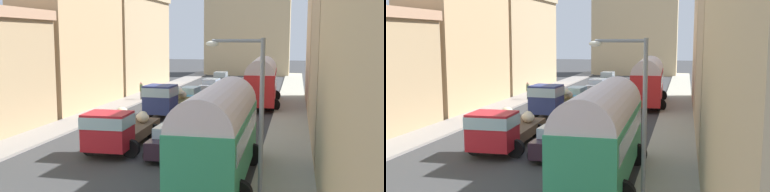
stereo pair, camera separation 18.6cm
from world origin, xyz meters
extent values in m
plane|color=#363638|center=(0.00, 27.00, 0.00)|extent=(154.00, 154.00, 0.00)
cube|color=gray|center=(-7.25, 27.00, 0.07)|extent=(2.50, 70.00, 0.14)
cube|color=#A29F8E|center=(7.25, 27.00, 0.07)|extent=(2.50, 70.00, 0.14)
cube|color=tan|center=(-10.67, 23.10, 4.99)|extent=(4.33, 11.41, 9.99)
cube|color=tan|center=(-11.03, 36.93, 5.07)|extent=(5.05, 14.97, 10.13)
cube|color=tan|center=(11.09, 14.69, 5.64)|extent=(5.17, 11.14, 11.28)
cube|color=#DAB68A|center=(11.25, 27.83, 6.30)|extent=(5.50, 13.37, 12.61)
cube|color=tan|center=(0.00, 59.70, 6.90)|extent=(12.98, 6.12, 13.79)
cube|color=tan|center=(-4.54, 58.17, 10.08)|extent=(2.74, 2.74, 20.15)
cube|color=tan|center=(4.54, 58.17, 10.08)|extent=(2.74, 2.74, 20.15)
cube|color=#349C68|center=(4.61, 7.00, 1.66)|extent=(2.51, 8.62, 2.33)
cylinder|color=silver|center=(4.61, 7.00, 2.83)|extent=(2.46, 8.44, 2.35)
cube|color=#99B7C6|center=(4.61, 7.00, 2.17)|extent=(2.55, 7.93, 0.74)
cylinder|color=black|center=(3.43, 9.65, 0.50)|extent=(1.00, 0.35, 1.00)
cylinder|color=black|center=(5.71, 9.68, 0.50)|extent=(1.00, 0.35, 1.00)
cylinder|color=black|center=(3.50, 4.32, 0.50)|extent=(1.00, 0.35, 1.00)
cube|color=red|center=(4.72, 27.94, 1.74)|extent=(2.65, 9.46, 2.49)
cylinder|color=silver|center=(4.72, 27.94, 2.99)|extent=(2.60, 9.27, 2.31)
cube|color=#99B7C6|center=(4.72, 27.94, 2.29)|extent=(2.68, 8.71, 0.80)
cylinder|color=black|center=(3.51, 30.81, 0.50)|extent=(1.00, 0.35, 1.00)
cylinder|color=black|center=(5.75, 30.89, 0.50)|extent=(1.00, 0.35, 1.00)
cylinder|color=black|center=(3.70, 25.00, 0.50)|extent=(1.00, 0.35, 1.00)
cylinder|color=black|center=(5.94, 25.07, 0.50)|extent=(1.00, 0.35, 1.00)
cube|color=#AF1A24|center=(-1.30, 9.28, 1.35)|extent=(2.21, 1.93, 1.80)
cube|color=#99B7C6|center=(-1.30, 9.28, 1.86)|extent=(2.26, 2.00, 0.58)
cube|color=brown|center=(-1.42, 12.58, 0.73)|extent=(2.32, 4.84, 0.55)
ellipsoid|color=beige|center=(-0.94, 13.28, 1.29)|extent=(1.02, 1.00, 0.58)
ellipsoid|color=beige|center=(-1.12, 13.77, 1.30)|extent=(0.59, 0.76, 0.59)
ellipsoid|color=beige|center=(-1.20, 13.96, 1.22)|extent=(0.96, 0.82, 0.45)
ellipsoid|color=beige|center=(-1.95, 12.45, 1.68)|extent=(0.81, 0.92, 0.57)
ellipsoid|color=beige|center=(-1.86, 12.44, 1.72)|extent=(1.05, 1.06, 0.60)
ellipsoid|color=beige|center=(-1.45, 11.62, 1.59)|extent=(0.85, 1.04, 0.49)
cylinder|color=black|center=(-0.24, 9.55, 0.45)|extent=(0.90, 0.32, 0.90)
cylinder|color=black|center=(-2.39, 9.47, 0.45)|extent=(0.90, 0.32, 0.90)
cylinder|color=black|center=(-0.38, 13.52, 0.45)|extent=(0.90, 0.32, 0.90)
cylinder|color=black|center=(-2.53, 13.44, 0.45)|extent=(0.90, 0.32, 0.90)
cube|color=navy|center=(-1.91, 19.69, 1.46)|extent=(2.16, 2.08, 2.03)
cube|color=#99B7C6|center=(-1.91, 19.69, 2.03)|extent=(2.21, 2.17, 0.65)
cube|color=brown|center=(-1.73, 22.95, 0.73)|extent=(2.30, 4.64, 0.55)
ellipsoid|color=beige|center=(-1.31, 23.67, 1.29)|extent=(0.80, 0.65, 0.59)
ellipsoid|color=beige|center=(-2.13, 22.42, 1.29)|extent=(0.81, 0.92, 0.58)
ellipsoid|color=beige|center=(-1.73, 22.83, 1.29)|extent=(1.14, 1.00, 0.59)
ellipsoid|color=beige|center=(-1.32, 22.68, 1.58)|extent=(1.13, 0.97, 0.48)
ellipsoid|color=silver|center=(-1.63, 23.57, 1.67)|extent=(0.87, 1.00, 0.56)
ellipsoid|color=beige|center=(-1.30, 22.56, 1.62)|extent=(0.93, 0.84, 0.52)
ellipsoid|color=#E7E7C6|center=(-1.63, 22.15, 2.01)|extent=(0.70, 0.87, 0.53)
cylinder|color=black|center=(-0.87, 19.79, 0.45)|extent=(0.90, 0.31, 0.90)
cylinder|color=black|center=(-2.93, 19.90, 0.45)|extent=(0.90, 0.31, 0.90)
cylinder|color=black|center=(-0.66, 23.70, 0.45)|extent=(0.90, 0.31, 0.90)
cylinder|color=black|center=(-2.72, 23.81, 0.45)|extent=(0.90, 0.31, 0.90)
cube|color=#3A92C0|center=(-1.41, 26.79, 0.64)|extent=(1.74, 4.22, 0.74)
cube|color=#9FC2BE|center=(-1.41, 26.79, 1.29)|extent=(1.44, 2.23, 0.56)
cylinder|color=black|center=(-0.73, 25.47, 0.30)|extent=(0.60, 0.21, 0.60)
cylinder|color=black|center=(-2.24, 25.55, 0.30)|extent=(0.60, 0.21, 0.60)
cylinder|color=black|center=(-0.59, 28.03, 0.30)|extent=(0.60, 0.21, 0.60)
cylinder|color=black|center=(-2.09, 28.12, 0.30)|extent=(0.60, 0.21, 0.60)
cube|color=gray|center=(-1.21, 35.61, 0.60)|extent=(1.98, 4.42, 0.67)
cube|color=#9BABBF|center=(-1.21, 35.61, 1.21)|extent=(1.63, 2.34, 0.55)
cylinder|color=black|center=(-0.48, 34.22, 0.30)|extent=(0.60, 0.21, 0.60)
cylinder|color=black|center=(-2.14, 34.34, 0.30)|extent=(0.60, 0.21, 0.60)
cylinder|color=black|center=(-0.28, 36.88, 0.30)|extent=(0.60, 0.21, 0.60)
cylinder|color=black|center=(-1.95, 37.01, 0.30)|extent=(0.60, 0.21, 0.60)
cube|color=#232A2A|center=(-1.47, 43.03, 0.66)|extent=(1.67, 3.67, 0.78)
cube|color=#9AACBA|center=(-1.47, 43.03, 1.35)|extent=(1.47, 1.91, 0.59)
cylinder|color=black|center=(-0.65, 41.90, 0.30)|extent=(0.60, 0.21, 0.60)
cylinder|color=black|center=(-2.31, 41.90, 0.30)|extent=(0.60, 0.21, 0.60)
cylinder|color=black|center=(-0.64, 44.17, 0.30)|extent=(0.60, 0.21, 0.60)
cylinder|color=black|center=(-2.30, 44.17, 0.30)|extent=(0.60, 0.21, 0.60)
cube|color=#2C1B28|center=(1.66, 10.21, 0.68)|extent=(1.56, 3.89, 0.82)
cube|color=#9AB2C6|center=(1.66, 10.21, 1.33)|extent=(1.36, 2.03, 0.49)
cylinder|color=black|center=(0.92, 11.42, 0.30)|extent=(0.60, 0.21, 0.60)
cylinder|color=black|center=(2.43, 11.40, 0.30)|extent=(0.60, 0.21, 0.60)
cylinder|color=black|center=(0.89, 9.02, 0.30)|extent=(0.60, 0.21, 0.60)
cylinder|color=black|center=(2.40, 9.00, 0.30)|extent=(0.60, 0.21, 0.60)
cube|color=silver|center=(2.00, 18.51, 0.68)|extent=(1.79, 4.45, 0.82)
cube|color=#8EB2D0|center=(2.00, 18.51, 1.35)|extent=(1.52, 2.34, 0.53)
cylinder|color=black|center=(1.14, 19.84, 0.30)|extent=(0.60, 0.21, 0.60)
cylinder|color=black|center=(2.77, 19.90, 0.30)|extent=(0.60, 0.21, 0.60)
cylinder|color=black|center=(1.24, 17.12, 0.30)|extent=(0.60, 0.21, 0.60)
cylinder|color=black|center=(2.87, 17.18, 0.30)|extent=(0.60, 0.21, 0.60)
cube|color=#338ACC|center=(1.64, 34.30, 0.60)|extent=(1.70, 4.34, 0.66)
cube|color=#9AB8C9|center=(1.64, 34.30, 1.18)|extent=(1.48, 2.26, 0.51)
cylinder|color=black|center=(0.80, 35.64, 0.30)|extent=(0.60, 0.21, 0.60)
cylinder|color=black|center=(2.47, 35.65, 0.30)|extent=(0.60, 0.21, 0.60)
cylinder|color=black|center=(0.81, 32.95, 0.30)|extent=(0.60, 0.21, 0.60)
cylinder|color=black|center=(2.48, 32.97, 0.30)|extent=(0.60, 0.21, 0.60)
cylinder|color=#44474D|center=(-6.42, 28.06, 0.07)|extent=(0.17, 0.17, 0.14)
cylinder|color=#44474D|center=(-6.42, 28.06, 0.53)|extent=(0.26, 0.26, 0.79)
cylinder|color=#4F6546|center=(-6.42, 28.06, 1.23)|extent=(0.39, 0.39, 0.60)
sphere|color=tan|center=(-6.42, 28.06, 1.64)|extent=(0.23, 0.23, 0.23)
cylinder|color=gray|center=(6.50, 4.62, 2.95)|extent=(0.16, 0.16, 5.89)
cylinder|color=gray|center=(5.63, 4.62, 5.79)|extent=(1.73, 0.11, 0.11)
ellipsoid|color=silver|center=(4.77, 4.62, 5.69)|extent=(0.44, 0.28, 0.20)
camera|label=1|loc=(7.61, -10.23, 5.92)|focal=40.92mm
camera|label=2|loc=(7.79, -10.18, 5.92)|focal=40.92mm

